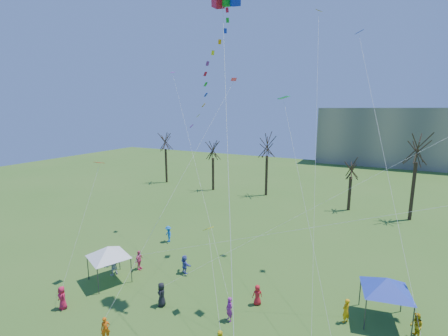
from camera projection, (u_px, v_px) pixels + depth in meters
The scene contains 7 objects.
distant_building at pixel (445, 138), 77.78m from camera, with size 60.00×14.00×15.00m, color gray.
bare_tree_row at pixel (313, 157), 47.85m from camera, with size 69.88×9.37×12.30m.
big_box_kite at pixel (214, 71), 21.42m from camera, with size 4.16×6.10×22.70m.
canopy_tent_white at pixel (108, 252), 26.60m from camera, with size 3.90×3.90×3.21m.
canopy_tent_blue at pixel (387, 284), 21.54m from camera, with size 4.30×4.30×3.27m.
festival_crowd at pixel (213, 296), 23.42m from camera, with size 25.06×15.10×1.84m.
small_kites_aloft at pixel (275, 129), 23.98m from camera, with size 29.10×17.22×33.48m.
Camera 1 is at (7.95, -12.40, 14.70)m, focal length 25.00 mm.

